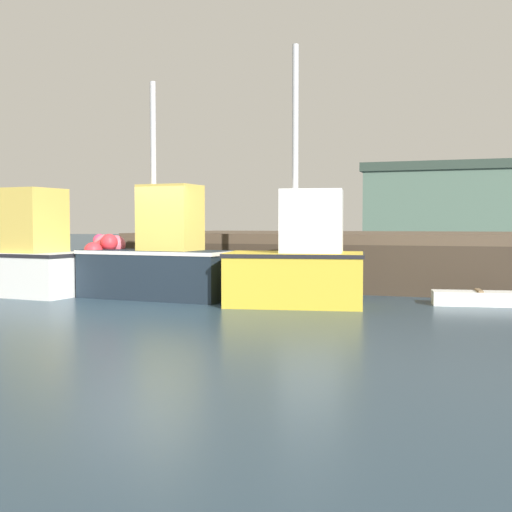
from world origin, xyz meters
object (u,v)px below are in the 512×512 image
object	(u,v)px
fishing_boat_mid	(299,262)
fishing_boat_near_right	(154,256)
fishing_boat_near_left	(28,258)
rowboat	(479,298)
mooring_buoy_foreground	(131,286)

from	to	relation	value
fishing_boat_mid	fishing_boat_near_right	bearing A→B (deg)	176.94
fishing_boat_near_left	fishing_boat_mid	size ratio (longest dim) A/B	0.57
fishing_boat_near_right	fishing_boat_mid	distance (m)	3.44
rowboat	fishing_boat_near_right	bearing A→B (deg)	-171.48
fishing_boat_near_right	rowboat	size ratio (longest dim) A/B	2.49
fishing_boat_near_right	rowboat	world-z (taller)	fishing_boat_near_right
fishing_boat_near_right	fishing_boat_mid	xyz separation A→B (m)	(3.43, -0.18, -0.05)
fishing_boat_near_right	fishing_boat_mid	size ratio (longest dim) A/B	0.91
fishing_boat_near_right	mooring_buoy_foreground	distance (m)	0.89
fishing_boat_near_right	mooring_buoy_foreground	xyz separation A→B (m)	(-0.55, -0.08, -0.69)
fishing_boat_near_right	rowboat	xyz separation A→B (m)	(6.97, 1.04, -0.81)
fishing_boat_near_right	fishing_boat_mid	world-z (taller)	fishing_boat_mid
fishing_boat_near_left	rowboat	size ratio (longest dim) A/B	1.55
fishing_boat_near_right	mooring_buoy_foreground	bearing A→B (deg)	-171.43
mooring_buoy_foreground	rowboat	bearing A→B (deg)	8.53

